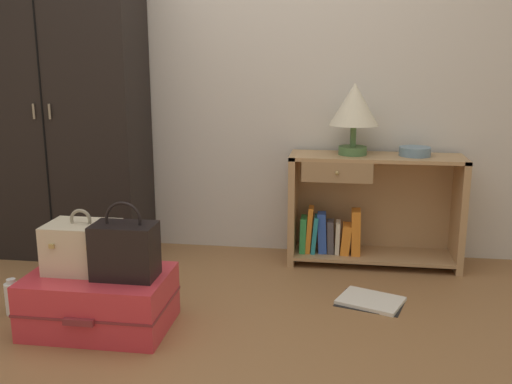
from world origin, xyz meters
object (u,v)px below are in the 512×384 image
at_px(table_lamp, 354,107).
at_px(bookshelf, 365,210).
at_px(bowl, 415,151).
at_px(suitcase_large, 100,301).
at_px(handbag, 125,250).
at_px(train_case, 83,247).
at_px(wardrobe, 60,108).
at_px(open_book_on_floor, 371,301).
at_px(bottle, 13,298).

bearing_deg(table_lamp, bookshelf, 3.99).
bearing_deg(bowl, suitcase_large, -144.68).
relative_size(bowl, handbag, 0.51).
bearing_deg(train_case, suitcase_large, -24.24).
height_order(bowl, suitcase_large, bowl).
bearing_deg(handbag, bookshelf, 44.63).
relative_size(wardrobe, handbag, 5.25).
bearing_deg(open_book_on_floor, train_case, -162.44).
relative_size(suitcase_large, handbag, 1.85).
bearing_deg(bowl, open_book_on_floor, -112.46).
xyz_separation_m(bowl, train_case, (-1.63, -1.06, -0.32)).
bearing_deg(bookshelf, open_book_on_floor, -88.49).
distance_m(suitcase_large, handbag, 0.30).
xyz_separation_m(suitcase_large, open_book_on_floor, (1.29, 0.47, -0.13)).
bearing_deg(train_case, wardrobe, 119.56).
bearing_deg(bookshelf, suitcase_large, -139.25).
relative_size(train_case, open_book_on_floor, 0.84).
relative_size(bookshelf, open_book_on_floor, 2.66).
bearing_deg(table_lamp, open_book_on_floor, -79.92).
bearing_deg(suitcase_large, train_case, 155.76).
distance_m(wardrobe, bowl, 2.21).
bearing_deg(suitcase_large, wardrobe, 122.17).
bearing_deg(bookshelf, train_case, -142.07).
bearing_deg(train_case, open_book_on_floor, 17.56).
distance_m(table_lamp, handbag, 1.62).
distance_m(handbag, open_book_on_floor, 1.31).
xyz_separation_m(bowl, suitcase_large, (-1.55, -1.10, -0.58)).
bearing_deg(open_book_on_floor, wardrobe, 164.07).
distance_m(wardrobe, open_book_on_floor, 2.22).
relative_size(table_lamp, handbag, 1.19).
bearing_deg(train_case, bookshelf, 37.93).
height_order(wardrobe, table_lamp, wardrobe).
bearing_deg(handbag, bowl, 38.45).
xyz_separation_m(suitcase_large, train_case, (-0.09, 0.04, 0.25)).
relative_size(wardrobe, bowl, 10.22).
bearing_deg(table_lamp, handbag, -133.07).
bearing_deg(suitcase_large, bottle, 171.47).
bearing_deg(bottle, bowl, 26.61).
relative_size(suitcase_large, open_book_on_floor, 1.70).
bearing_deg(bowl, train_case, -147.05).
distance_m(bowl, train_case, 1.97).
relative_size(table_lamp, suitcase_large, 0.64).
bearing_deg(suitcase_large, open_book_on_floor, 20.16).
bearing_deg(bottle, train_case, -4.99).
distance_m(bowl, suitcase_large, 1.98).
distance_m(bookshelf, open_book_on_floor, 0.70).
relative_size(table_lamp, train_case, 1.31).
relative_size(table_lamp, bottle, 2.29).
relative_size(bookshelf, bottle, 5.57).
bearing_deg(bowl, bookshelf, 179.91).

